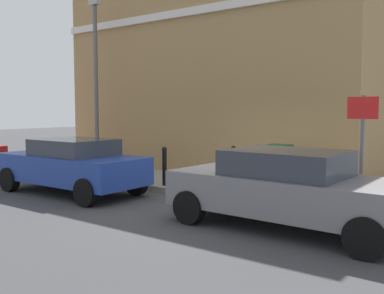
{
  "coord_description": "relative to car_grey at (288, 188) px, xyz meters",
  "views": [
    {
      "loc": [
        -7.82,
        -5.13,
        2.17
      ],
      "look_at": [
        1.23,
        1.63,
        1.2
      ],
      "focal_mm": 41.03,
      "sensor_mm": 36.0,
      "label": 1
    }
  ],
  "objects": [
    {
      "name": "ground",
      "position": [
        0.5,
        1.82,
        -0.75
      ],
      "size": [
        80.0,
        80.0,
        0.0
      ],
      "primitive_type": "plane",
      "color": "#38383A"
    },
    {
      "name": "sidewalk",
      "position": [
        2.47,
        7.82,
        -0.68
      ],
      "size": [
        2.47,
        30.0,
        0.15
      ],
      "primitive_type": "cube",
      "color": "gray",
      "rests_on": "ground"
    },
    {
      "name": "corner_building",
      "position": [
        6.9,
        5.23,
        3.03
      ],
      "size": [
        6.51,
        10.82,
        7.57
      ],
      "color": "#9E7A4C",
      "rests_on": "ground"
    },
    {
      "name": "car_grey",
      "position": [
        0.0,
        0.0,
        0.0
      ],
      "size": [
        1.97,
        4.38,
        1.44
      ],
      "rotation": [
        0.0,
        0.0,
        1.55
      ],
      "color": "slate",
      "rests_on": "ground"
    },
    {
      "name": "car_blue",
      "position": [
        -0.19,
        5.89,
        -0.01
      ],
      "size": [
        1.87,
        4.18,
        1.42
      ],
      "rotation": [
        0.0,
        0.0,
        1.58
      ],
      "color": "navy",
      "rests_on": "ground"
    },
    {
      "name": "utility_cabinet",
      "position": [
        2.72,
        1.45,
        -0.07
      ],
      "size": [
        0.46,
        0.61,
        1.15
      ],
      "color": "#1E4C28",
      "rests_on": "sidewalk"
    },
    {
      "name": "bollard_near_cabinet",
      "position": [
        2.82,
        2.87,
        -0.05
      ],
      "size": [
        0.14,
        0.14,
        1.04
      ],
      "color": "black",
      "rests_on": "sidewalk"
    },
    {
      "name": "bollard_far_kerb",
      "position": [
        1.48,
        4.18,
        -0.05
      ],
      "size": [
        0.14,
        0.14,
        1.04
      ],
      "color": "black",
      "rests_on": "sidewalk"
    },
    {
      "name": "street_sign",
      "position": [
        1.67,
        -0.81,
        0.91
      ],
      "size": [
        0.08,
        0.6,
        2.3
      ],
      "color": "#59595B",
      "rests_on": "sidewalk"
    },
    {
      "name": "lamppost",
      "position": [
        2.78,
        8.32,
        2.55
      ],
      "size": [
        0.2,
        0.44,
        5.72
      ],
      "color": "#59595B",
      "rests_on": "sidewalk"
    }
  ]
}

